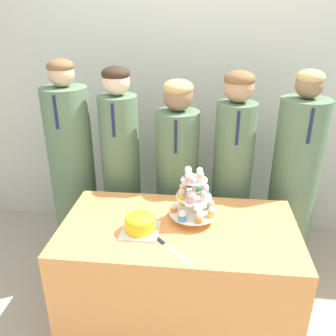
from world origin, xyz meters
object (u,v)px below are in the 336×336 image
object	(u,v)px
cake_knife	(165,245)
student_0	(73,175)
round_cake	(140,223)
student_3	(231,182)
student_2	(177,184)
cupcake_stand	(194,197)
student_1	(122,177)
student_4	(293,187)

from	to	relation	value
cake_knife	student_0	bearing A→B (deg)	-178.36
round_cake	cake_knife	world-z (taller)	round_cake
student_3	student_2	bearing A→B (deg)	180.00
cake_knife	cupcake_stand	distance (m)	0.33
round_cake	student_2	distance (m)	0.69
round_cake	student_2	bearing A→B (deg)	77.65
cake_knife	student_1	bearing A→B (deg)	164.57
cupcake_stand	student_3	bearing A→B (deg)	64.66
student_3	student_1	bearing A→B (deg)	-180.00
cake_knife	student_0	xyz separation A→B (m)	(-0.77, 0.78, -0.00)
student_0	student_3	distance (m)	1.15
cupcake_stand	student_2	distance (m)	0.57
student_1	student_2	xyz separation A→B (m)	(0.40, 0.00, -0.04)
round_cake	student_3	distance (m)	0.86
cupcake_stand	student_1	xyz separation A→B (m)	(-0.54, 0.52, -0.15)
student_1	student_0	bearing A→B (deg)	180.00
student_1	student_3	distance (m)	0.79
cake_knife	cupcake_stand	world-z (taller)	cupcake_stand
student_4	cake_knife	bearing A→B (deg)	-135.88
round_cake	student_2	size ratio (longest dim) A/B	0.14
student_4	student_1	bearing A→B (deg)	-180.00
student_4	student_0	bearing A→B (deg)	180.00
cake_knife	student_3	distance (m)	0.87
cupcake_stand	student_0	xyz separation A→B (m)	(-0.91, 0.52, -0.15)
round_cake	cake_knife	size ratio (longest dim) A/B	0.89
round_cake	student_4	size ratio (longest dim) A/B	0.13
round_cake	student_1	xyz separation A→B (m)	(-0.26, 0.67, -0.05)
cupcake_stand	round_cake	bearing A→B (deg)	-153.02
student_2	student_3	distance (m)	0.39
student_0	student_3	size ratio (longest dim) A/B	1.04
student_2	cupcake_stand	bearing A→B (deg)	-75.39
student_1	student_3	size ratio (longest dim) A/B	1.01
student_3	round_cake	bearing A→B (deg)	-128.48
cupcake_stand	cake_knife	bearing A→B (deg)	-117.19
cake_knife	student_1	world-z (taller)	student_1
cupcake_stand	student_4	distance (m)	0.87
student_4	student_2	bearing A→B (deg)	-180.00
student_2	student_3	world-z (taller)	student_3
cake_knife	student_3	xyz separation A→B (m)	(0.38, 0.78, 0.00)
round_cake	student_3	bearing A→B (deg)	51.52
cupcake_stand	student_2	xyz separation A→B (m)	(-0.14, 0.52, -0.19)
student_0	student_2	distance (m)	0.77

